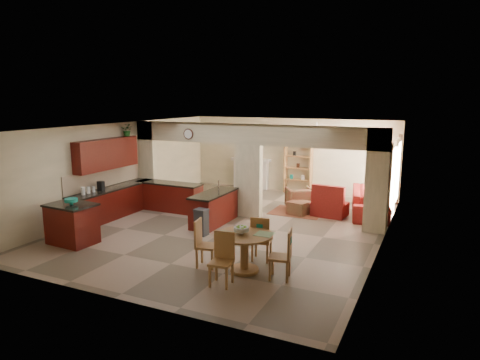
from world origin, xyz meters
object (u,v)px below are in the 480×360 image
at_px(sofa, 370,202).
at_px(armchair, 299,199).
at_px(dining_table, 244,247).
at_px(kitchen_island, 72,224).

relative_size(sofa, armchair, 3.35).
bearing_deg(armchair, dining_table, 62.54).
height_order(sofa, armchair, sofa).
xyz_separation_m(dining_table, sofa, (1.68, 5.74, -0.14)).
height_order(kitchen_island, sofa, kitchen_island).
height_order(kitchen_island, armchair, kitchen_island).
bearing_deg(dining_table, sofa, 73.70).
bearing_deg(kitchen_island, sofa, 47.16).
bearing_deg(sofa, dining_table, 153.19).
distance_m(dining_table, sofa, 5.98).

